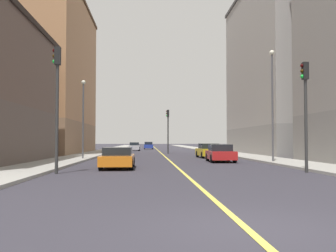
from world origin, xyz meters
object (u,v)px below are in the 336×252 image
traffic_light_median_far (168,125)px  street_lamp_right_near (83,110)px  street_lamp_left_near (272,95)px  traffic_light_right_near (57,92)px  car_silver (134,147)px  car_orange (118,158)px  car_yellow (209,151)px  building_left_mid (282,70)px  building_right_midblock (49,76)px  car_blue (148,146)px  car_red (220,153)px  traffic_light_left_near (305,101)px

traffic_light_median_far → street_lamp_right_near: bearing=-118.3°
traffic_light_median_far → street_lamp_left_near: street_lamp_left_near is taller
traffic_light_right_near → car_silver: traffic_light_right_near is taller
car_silver → car_orange: size_ratio=0.96×
traffic_light_right_near → car_yellow: size_ratio=1.47×
traffic_light_median_far → car_orange: 25.83m
building_left_mid → street_lamp_left_near: size_ratio=2.73×
street_lamp_left_near → car_yellow: 10.63m
street_lamp_left_near → car_silver: street_lamp_left_near is taller
building_right_midblock → car_blue: 30.27m
car_orange → car_blue: bearing=87.8°
street_lamp_right_near → car_red: bearing=-18.0°
car_orange → traffic_light_median_far: bearing=80.2°
traffic_light_median_far → car_silver: size_ratio=1.36×
building_left_mid → building_right_midblock: 29.71m
traffic_light_right_near → car_silver: (2.40, 44.07, -3.41)m
traffic_light_left_near → car_orange: 10.95m
traffic_light_left_near → car_blue: traffic_light_left_near is taller
building_left_mid → traffic_light_median_far: size_ratio=4.02×
traffic_light_right_near → street_lamp_right_near: 13.77m
traffic_light_left_near → car_yellow: (-2.24, 17.32, -3.05)m
car_silver → car_yellow: 27.93m
street_lamp_left_near → car_orange: (-10.92, -4.70, -4.40)m
traffic_light_left_near → car_orange: size_ratio=1.34×
traffic_light_left_near → building_right_midblock: bearing=124.2°
building_right_midblock → street_lamp_right_near: size_ratio=3.41×
traffic_light_right_near → traffic_light_median_far: 29.64m
street_lamp_left_near → car_orange: size_ratio=1.91×
car_orange → car_red: bearing=41.8°
street_lamp_left_near → car_silver: (-11.29, 35.88, -4.35)m
traffic_light_right_near → building_right_midblock: bearing=105.1°
car_yellow → car_red: bearing=-91.9°
traffic_light_median_far → building_left_mid: bearing=-9.7°
traffic_light_left_near → car_silver: (-10.27, 44.07, -3.04)m
car_silver → car_red: (7.79, -33.96, -0.02)m
street_lamp_right_near → car_red: street_lamp_right_near is taller
building_left_mid → building_right_midblock: bearing=171.3°
building_left_mid → car_orange: building_left_mid is taller
street_lamp_right_near → street_lamp_left_near: bearing=-20.7°
building_right_midblock → car_blue: (13.10, 25.64, -9.34)m
building_right_midblock → car_silver: (10.73, 13.18, -9.35)m
car_silver → car_yellow: (8.03, -26.75, -0.01)m
car_silver → car_orange: bearing=-89.5°
building_left_mid → car_orange: size_ratio=5.23×
traffic_light_median_far → car_orange: (-4.35, -25.28, -3.01)m
traffic_light_median_far → car_blue: bearing=94.8°
street_lamp_left_near → car_red: 5.92m
traffic_light_left_near → traffic_light_right_near: traffic_light_right_near is taller
traffic_light_right_near → car_orange: (2.77, 3.49, -3.46)m
street_lamp_left_near → car_silver: size_ratio=2.00×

